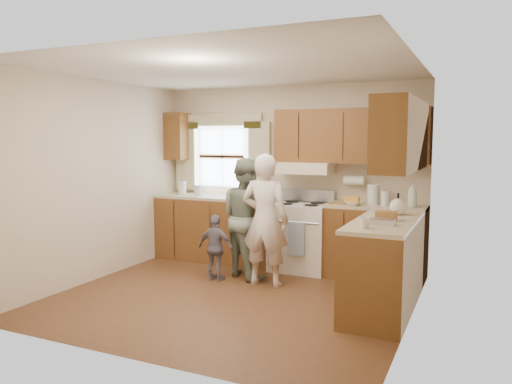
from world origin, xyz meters
The scene contains 6 objects.
room centered at (0.00, 0.00, 1.25)m, with size 3.80×3.80×3.80m.
kitchen_fixtures centered at (0.61, 1.08, 0.84)m, with size 3.80×2.25×2.15m.
stove centered at (0.30, 1.44, 0.47)m, with size 0.76×0.67×1.07m.
woman_left centered at (0.14, 0.58, 0.80)m, with size 0.58×0.38×1.59m, color silver.
woman_right centered at (-0.24, 0.85, 0.76)m, with size 0.74×0.58×1.52m, color #21372D.
child centered at (-0.50, 0.51, 0.41)m, with size 0.49×0.20×0.83m, color slate.
Camera 1 is at (2.49, -4.83, 1.77)m, focal length 35.00 mm.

